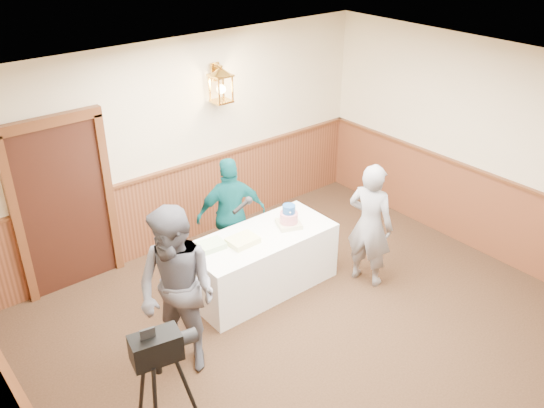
{
  "coord_description": "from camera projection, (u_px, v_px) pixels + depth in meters",
  "views": [
    {
      "loc": [
        -3.44,
        -2.71,
        4.28
      ],
      "look_at": [
        0.13,
        1.7,
        1.25
      ],
      "focal_mm": 38.0,
      "sensor_mm": 36.0,
      "label": 1
    }
  ],
  "objects": [
    {
      "name": "baker",
      "position": [
        370.0,
        225.0,
        6.92
      ],
      "size": [
        0.53,
        0.66,
        1.59
      ],
      "primitive_type": "imported",
      "rotation": [
        0.0,
        0.0,
        1.86
      ],
      "color": "gray",
      "rests_on": "ground"
    },
    {
      "name": "interviewer",
      "position": [
        177.0,
        292.0,
        5.58
      ],
      "size": [
        1.62,
        1.07,
        1.8
      ],
      "rotation": [
        0.0,
        0.0,
        -1.19
      ],
      "color": "#53545E",
      "rests_on": "ground"
    },
    {
      "name": "assistant_p",
      "position": [
        231.0,
        214.0,
        7.23
      ],
      "size": [
        0.96,
        0.66,
        1.52
      ],
      "primitive_type": "imported",
      "rotation": [
        0.0,
        0.0,
        2.79
      ],
      "color": "#0A4C50",
      "rests_on": "ground"
    },
    {
      "name": "tiered_cake",
      "position": [
        289.0,
        218.0,
        6.94
      ],
      "size": [
        0.36,
        0.36,
        0.28
      ],
      "rotation": [
        0.0,
        0.0,
        -0.38
      ],
      "color": "beige",
      "rests_on": "display_table"
    },
    {
      "name": "sheet_cake_yellow",
      "position": [
        243.0,
        241.0,
        6.63
      ],
      "size": [
        0.35,
        0.27,
        0.07
      ],
      "primitive_type": "cube",
      "rotation": [
        0.0,
        0.0,
        0.04
      ],
      "color": "#EEEB8E",
      "rests_on": "display_table"
    },
    {
      "name": "ground",
      "position": [
        368.0,
        379.0,
        5.78
      ],
      "size": [
        7.0,
        7.0,
        0.0
      ],
      "primitive_type": "plane",
      "color": "black",
      "rests_on": "ground"
    },
    {
      "name": "sheet_cake_green",
      "position": [
        212.0,
        245.0,
        6.54
      ],
      "size": [
        0.31,
        0.25,
        0.07
      ],
      "primitive_type": "cube",
      "rotation": [
        0.0,
        0.0,
        -0.1
      ],
      "color": "#BBE3A0",
      "rests_on": "display_table"
    },
    {
      "name": "room_shell",
      "position": [
        341.0,
        233.0,
        5.35
      ],
      "size": [
        6.02,
        7.02,
        2.81
      ],
      "color": "beige",
      "rests_on": "ground"
    },
    {
      "name": "display_table",
      "position": [
        262.0,
        261.0,
        6.98
      ],
      "size": [
        1.8,
        0.8,
        0.75
      ],
      "primitive_type": "cube",
      "color": "white",
      "rests_on": "ground"
    }
  ]
}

